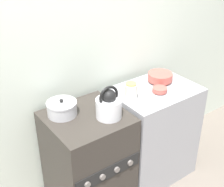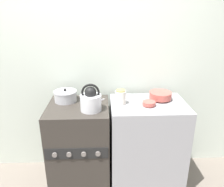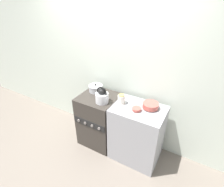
{
  "view_description": "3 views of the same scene",
  "coord_description": "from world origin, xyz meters",
  "px_view_note": "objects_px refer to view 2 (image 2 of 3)",
  "views": [
    {
      "loc": [
        -0.98,
        -1.38,
        2.13
      ],
      "look_at": [
        0.23,
        0.28,
        1.0
      ],
      "focal_mm": 50.0,
      "sensor_mm": 36.0,
      "label": 1
    },
    {
      "loc": [
        0.24,
        -1.62,
        1.71
      ],
      "look_at": [
        0.32,
        0.28,
        1.0
      ],
      "focal_mm": 35.0,
      "sensor_mm": 36.0,
      "label": 2
    },
    {
      "loc": [
        1.31,
        -1.6,
        2.26
      ],
      "look_at": [
        0.24,
        0.28,
        1.01
      ],
      "focal_mm": 28.0,
      "sensor_mm": 36.0,
      "label": 3
    }
  ],
  "objects_px": {
    "kettle": "(91,100)",
    "enamel_bowl": "(160,95)",
    "small_ceramic_bowl": "(149,103)",
    "cooking_pot": "(66,96)",
    "storage_jar": "(120,97)",
    "stove": "(80,145)"
  },
  "relations": [
    {
      "from": "kettle",
      "to": "storage_jar",
      "type": "height_order",
      "value": "kettle"
    },
    {
      "from": "kettle",
      "to": "small_ceramic_bowl",
      "type": "bearing_deg",
      "value": 2.37
    },
    {
      "from": "kettle",
      "to": "small_ceramic_bowl",
      "type": "height_order",
      "value": "kettle"
    },
    {
      "from": "kettle",
      "to": "enamel_bowl",
      "type": "xyz_separation_m",
      "value": [
        0.67,
        0.17,
        -0.03
      ]
    },
    {
      "from": "stove",
      "to": "small_ceramic_bowl",
      "type": "distance_m",
      "value": 0.82
    },
    {
      "from": "enamel_bowl",
      "to": "storage_jar",
      "type": "xyz_separation_m",
      "value": [
        -0.4,
        -0.08,
        0.02
      ]
    },
    {
      "from": "kettle",
      "to": "enamel_bowl",
      "type": "height_order",
      "value": "kettle"
    },
    {
      "from": "small_ceramic_bowl",
      "to": "stove",
      "type": "bearing_deg",
      "value": 173.25
    },
    {
      "from": "kettle",
      "to": "cooking_pot",
      "type": "distance_m",
      "value": 0.35
    },
    {
      "from": "kettle",
      "to": "storage_jar",
      "type": "relative_size",
      "value": 1.82
    },
    {
      "from": "cooking_pot",
      "to": "storage_jar",
      "type": "height_order",
      "value": "storage_jar"
    },
    {
      "from": "stove",
      "to": "enamel_bowl",
      "type": "bearing_deg",
      "value": 4.68
    },
    {
      "from": "kettle",
      "to": "enamel_bowl",
      "type": "bearing_deg",
      "value": 13.92
    },
    {
      "from": "enamel_bowl",
      "to": "storage_jar",
      "type": "distance_m",
      "value": 0.41
    },
    {
      "from": "enamel_bowl",
      "to": "stove",
      "type": "bearing_deg",
      "value": -175.32
    },
    {
      "from": "storage_jar",
      "to": "kettle",
      "type": "bearing_deg",
      "value": -163.16
    },
    {
      "from": "stove",
      "to": "kettle",
      "type": "bearing_deg",
      "value": -37.01
    },
    {
      "from": "small_ceramic_bowl",
      "to": "kettle",
      "type": "bearing_deg",
      "value": -177.63
    },
    {
      "from": "stove",
      "to": "storage_jar",
      "type": "distance_m",
      "value": 0.66
    },
    {
      "from": "kettle",
      "to": "cooking_pot",
      "type": "height_order",
      "value": "kettle"
    },
    {
      "from": "small_ceramic_bowl",
      "to": "enamel_bowl",
      "type": "bearing_deg",
      "value": 45.68
    },
    {
      "from": "stove",
      "to": "storage_jar",
      "type": "height_order",
      "value": "storage_jar"
    }
  ]
}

